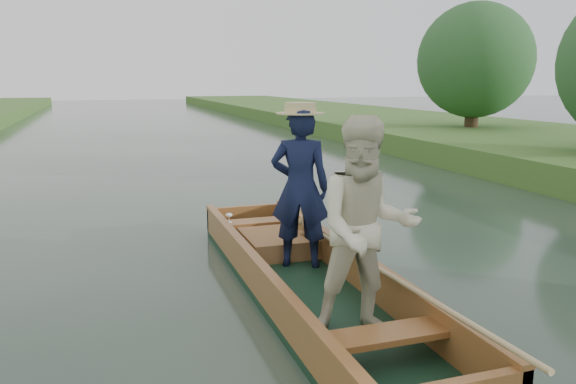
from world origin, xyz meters
name	(u,v)px	position (x,y,z in m)	size (l,w,h in m)	color
ground	(307,296)	(0.00, 0.00, 0.00)	(120.00, 120.00, 0.00)	#283D30
trees_far	(320,61)	(2.85, 6.90, 2.54)	(22.35, 10.52, 4.61)	#47331E
punt	(323,237)	(0.08, -0.22, 0.66)	(1.14, 5.25, 1.88)	#12301E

